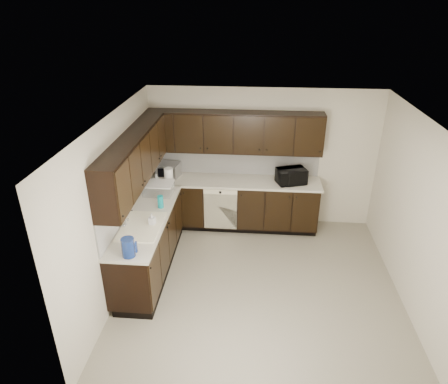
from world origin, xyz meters
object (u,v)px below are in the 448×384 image
object	(u,v)px
sink	(142,231)
microwave	(291,176)
blue_pitcher	(128,247)
toaster_oven	(168,170)
storage_bin	(158,189)

from	to	relation	value
sink	microwave	xyz separation A→B (m)	(2.18, 1.66, 0.19)
sink	microwave	size ratio (longest dim) A/B	1.70
blue_pitcher	sink	bearing A→B (deg)	96.72
sink	microwave	world-z (taller)	microwave
toaster_oven	storage_bin	xyz separation A→B (m)	(-0.02, -0.72, -0.03)
storage_bin	blue_pitcher	size ratio (longest dim) A/B	1.86
microwave	blue_pitcher	world-z (taller)	microwave
sink	microwave	distance (m)	2.75
sink	blue_pitcher	xyz separation A→B (m)	(0.04, -0.69, 0.18)
microwave	toaster_oven	world-z (taller)	microwave
storage_bin	sink	bearing A→B (deg)	-90.00
sink	storage_bin	bearing A→B (deg)	90.00
sink	storage_bin	xyz separation A→B (m)	(-0.00, 1.06, 0.15)
sink	microwave	bearing A→B (deg)	37.20
sink	toaster_oven	xyz separation A→B (m)	(0.02, 1.79, 0.18)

